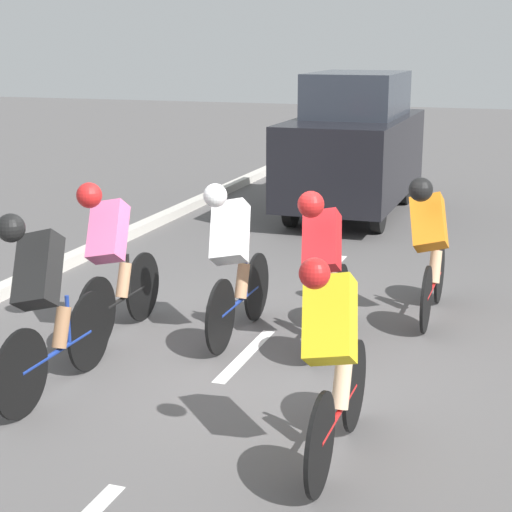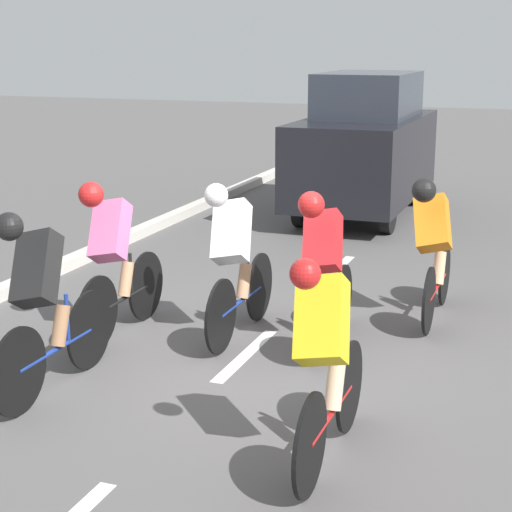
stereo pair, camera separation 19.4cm
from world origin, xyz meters
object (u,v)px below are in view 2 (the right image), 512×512
object	(u,v)px
cyclist_red	(324,262)
cyclist_white	(234,257)
support_car	(365,146)
cyclist_black	(43,298)
cyclist_pink	(113,254)
cyclist_yellow	(325,356)
cyclist_orange	(433,244)

from	to	relation	value
cyclist_red	cyclist_white	size ratio (longest dim) A/B	0.94
support_car	cyclist_black	bearing A→B (deg)	84.90
cyclist_pink	support_car	bearing A→B (deg)	-97.51
cyclist_black	cyclist_white	world-z (taller)	cyclist_white
support_car	cyclist_red	bearing A→B (deg)	99.98
cyclist_yellow	support_car	size ratio (longest dim) A/B	0.43
cyclist_red	cyclist_pink	world-z (taller)	cyclist_pink
cyclist_yellow	cyclist_orange	xyz separation A→B (m)	(-0.18, -3.36, 0.03)
cyclist_orange	support_car	world-z (taller)	support_car
cyclist_orange	cyclist_red	bearing A→B (deg)	54.08
cyclist_yellow	cyclist_black	bearing A→B (deg)	-8.98
cyclist_pink	support_car	distance (m)	6.71
cyclist_white	cyclist_pink	bearing A→B (deg)	17.98
cyclist_orange	cyclist_yellow	bearing A→B (deg)	86.87
cyclist_pink	cyclist_yellow	bearing A→B (deg)	145.40
cyclist_yellow	cyclist_pink	bearing A→B (deg)	-34.60
cyclist_yellow	cyclist_red	xyz separation A→B (m)	(0.64, -2.22, 0.04)
cyclist_red	cyclist_white	xyz separation A→B (m)	(0.87, 0.06, -0.01)
cyclist_yellow	cyclist_orange	world-z (taller)	cyclist_orange
cyclist_red	cyclist_pink	size ratio (longest dim) A/B	0.97
cyclist_white	support_car	xyz separation A→B (m)	(0.23, -6.29, 0.33)
cyclist_yellow	cyclist_orange	distance (m)	3.36
cyclist_red	cyclist_orange	distance (m)	1.41
cyclist_yellow	cyclist_white	world-z (taller)	cyclist_white
cyclist_red	cyclist_orange	xyz separation A→B (m)	(-0.82, -1.14, -0.01)
cyclist_orange	cyclist_pink	distance (m)	3.20
cyclist_yellow	cyclist_red	distance (m)	2.31
cyclist_yellow	support_car	xyz separation A→B (m)	(1.74, -8.45, 0.36)
cyclist_yellow	cyclist_black	distance (m)	2.49
cyclist_yellow	cyclist_orange	size ratio (longest dim) A/B	0.98
cyclist_orange	cyclist_pink	xyz separation A→B (m)	(2.80, 1.55, 0.01)
cyclist_yellow	cyclist_pink	xyz separation A→B (m)	(2.61, -1.80, 0.04)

